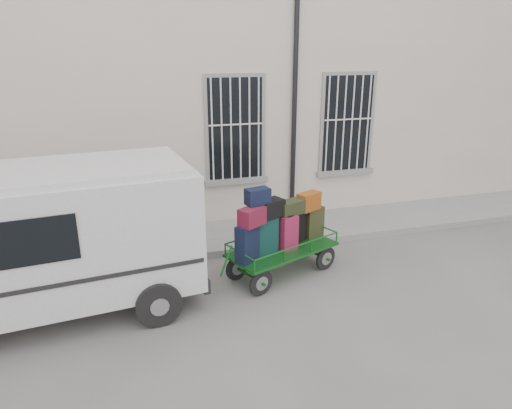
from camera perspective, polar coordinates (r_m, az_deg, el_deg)
The scene contains 5 objects.
ground at distance 8.25m, azimuth 5.42°, elevation -9.57°, with size 80.00×80.00×0.00m, color #60605B.
building at distance 12.55m, azimuth -3.69°, elevation 14.67°, with size 24.00×5.15×6.00m.
sidewalk at distance 10.09m, azimuth 0.84°, elevation -3.49°, with size 24.00×1.70×0.15m, color gray.
luggage_cart at distance 8.10m, azimuth 3.04°, elevation -3.40°, with size 2.36×1.57×1.73m.
van at distance 7.44m, azimuth -25.32°, elevation -3.47°, with size 4.77×2.48×2.31m.
Camera 1 is at (-2.77, -6.71, 3.93)m, focal length 32.00 mm.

